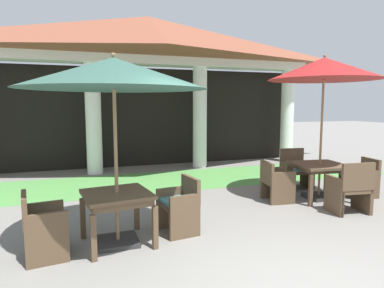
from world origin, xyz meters
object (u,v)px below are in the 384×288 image
object	(u,v)px
patio_umbrella_near_foreground	(324,70)
patio_table_mid_left	(117,200)
patio_chair_near_foreground_west	(276,182)
patio_chair_near_foreground_east	(360,179)
patio_chair_mid_left_west	(43,226)
patio_chair_near_foreground_south	(350,189)
patio_table_near_foreground	(320,168)
patio_umbrella_mid_left	(114,75)
patio_chair_near_foreground_north	(296,170)
patio_chair_mid_left_east	(180,206)

from	to	relation	value
patio_umbrella_near_foreground	patio_table_mid_left	distance (m)	4.78
patio_chair_near_foreground_west	patio_chair_near_foreground_east	distance (m)	1.93
patio_chair_mid_left_west	patio_chair_near_foreground_south	bearing A→B (deg)	83.63
patio_chair_near_foreground_west	patio_umbrella_near_foreground	bearing A→B (deg)	90.00
patio_table_near_foreground	patio_chair_near_foreground_west	size ratio (longest dim) A/B	1.40
patio_table_mid_left	patio_umbrella_mid_left	xyz separation A→B (m)	(-0.00, 0.00, 1.71)
patio_chair_near_foreground_south	patio_table_mid_left	xyz separation A→B (m)	(-4.10, -0.01, 0.19)
patio_chair_mid_left_west	patio_chair_near_foreground_east	bearing A→B (deg)	91.09
patio_chair_near_foreground_south	patio_umbrella_mid_left	size ratio (longest dim) A/B	0.36
patio_table_near_foreground	patio_table_mid_left	bearing A→B (deg)	-167.00
patio_chair_near_foreground_east	patio_umbrella_mid_left	size ratio (longest dim) A/B	0.31
patio_table_near_foreground	patio_chair_near_foreground_north	size ratio (longest dim) A/B	1.25
patio_chair_near_foreground_east	patio_table_mid_left	bearing A→B (deg)	106.91
patio_chair_near_foreground_east	patio_umbrella_mid_left	distance (m)	5.61
patio_table_near_foreground	patio_chair_near_foreground_east	size ratio (longest dim) A/B	1.40
patio_chair_near_foreground_south	patio_chair_mid_left_west	size ratio (longest dim) A/B	1.11
patio_table_mid_left	patio_chair_mid_left_west	size ratio (longest dim) A/B	1.17
patio_table_near_foreground	patio_chair_near_foreground_east	world-z (taller)	patio_chair_near_foreground_east
patio_chair_near_foreground_north	patio_chair_mid_left_west	xyz separation A→B (m)	(-5.30, -2.08, 0.01)
patio_umbrella_mid_left	patio_chair_mid_left_east	xyz separation A→B (m)	(0.95, 0.13, -1.93)
patio_umbrella_near_foreground	patio_chair_near_foreground_east	world-z (taller)	patio_umbrella_near_foreground
patio_table_mid_left	patio_umbrella_mid_left	bearing A→B (deg)	180.00
patio_umbrella_near_foreground	patio_chair_mid_left_east	bearing A→B (deg)	-165.59
patio_table_near_foreground	patio_chair_mid_left_west	size ratio (longest dim) A/B	1.33
patio_chair_near_foreground_north	patio_umbrella_mid_left	size ratio (longest dim) A/B	0.34
patio_chair_mid_left_west	patio_table_near_foreground	bearing A→B (deg)	94.10
patio_chair_mid_left_east	patio_umbrella_near_foreground	bearing A→B (deg)	-83.58
patio_chair_near_foreground_north	patio_table_mid_left	distance (m)	4.77
patio_umbrella_near_foreground	patio_chair_mid_left_east	xyz separation A→B (m)	(-3.28, -0.84, -2.22)
patio_umbrella_near_foreground	patio_chair_near_foreground_west	size ratio (longest dim) A/B	3.63
patio_umbrella_near_foreground	patio_chair_mid_left_west	distance (m)	5.74
patio_umbrella_mid_left	patio_chair_near_foreground_west	bearing A→B (deg)	18.67
patio_chair_near_foreground_west	patio_chair_near_foreground_south	distance (m)	1.37
patio_chair_near_foreground_north	patio_table_mid_left	bearing A→B (deg)	31.67
patio_table_near_foreground	patio_umbrella_mid_left	distance (m)	4.66
patio_table_near_foreground	patio_umbrella_mid_left	world-z (taller)	patio_umbrella_mid_left
patio_chair_mid_left_east	patio_chair_mid_left_west	world-z (taller)	patio_chair_mid_left_west
patio_umbrella_mid_left	patio_chair_mid_left_west	world-z (taller)	patio_umbrella_mid_left
patio_table_mid_left	patio_chair_mid_left_west	world-z (taller)	patio_chair_mid_left_west
patio_chair_near_foreground_east	patio_chair_mid_left_west	xyz separation A→B (m)	(-6.13, -0.98, 0.03)
patio_table_near_foreground	patio_chair_near_foreground_north	world-z (taller)	patio_chair_near_foreground_north
patio_chair_near_foreground_west	patio_table_mid_left	bearing A→B (deg)	-63.71
patio_chair_near_foreground_east	patio_chair_mid_left_east	world-z (taller)	patio_chair_mid_left_east
patio_chair_near_foreground_west	patio_chair_near_foreground_north	size ratio (longest dim) A/B	0.90
patio_chair_near_foreground_west	patio_chair_near_foreground_east	size ratio (longest dim) A/B	1.00
patio_umbrella_mid_left	patio_chair_near_foreground_east	bearing A→B (deg)	9.28
patio_chair_near_foreground_south	patio_chair_mid_left_east	xyz separation A→B (m)	(-3.15, 0.12, -0.03)
patio_umbrella_near_foreground	patio_chair_mid_left_west	xyz separation A→B (m)	(-5.17, -1.11, -2.22)
patio_table_near_foreground	patio_chair_near_foreground_south	xyz separation A→B (m)	(-0.13, -0.97, -0.20)
patio_umbrella_near_foreground	patio_chair_mid_left_west	bearing A→B (deg)	-167.90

